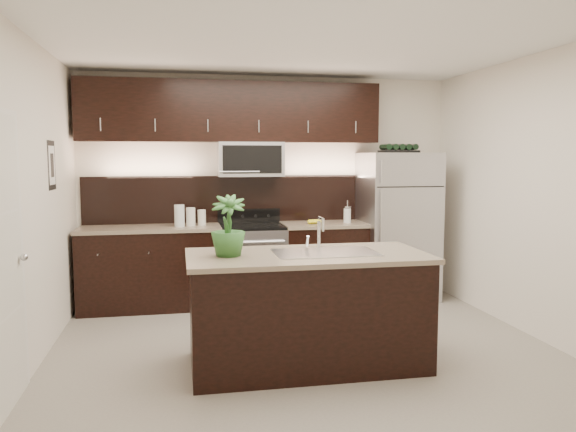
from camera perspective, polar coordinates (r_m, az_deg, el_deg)
The scene contains 12 objects.
ground at distance 5.22m, azimuth 1.61°, elevation -13.32°, with size 4.50×4.50×0.00m, color gray.
room_walls at distance 4.86m, azimuth 0.49°, elevation 5.65°, with size 4.52×4.02×2.71m.
counter_run at distance 6.64m, azimuth -5.44°, elevation -4.92°, with size 3.51×0.65×0.94m.
upper_fixtures at distance 6.68m, azimuth -5.48°, elevation 9.52°, with size 3.49×0.40×1.66m.
island at distance 4.71m, azimuth 1.95°, elevation -9.45°, with size 1.96×0.96×0.94m.
sink_faucet at distance 4.65m, azimuth 3.75°, elevation -3.54°, with size 0.84×0.50×0.28m.
refrigerator at distance 6.99m, azimuth 11.03°, elevation -0.98°, with size 0.86×0.77×1.78m, color #B2B2B7.
wine_rack at distance 6.94m, azimuth 11.18°, elevation 6.72°, with size 0.44×0.27×0.10m.
plant at distance 4.48m, azimuth -6.11°, elevation -0.99°, with size 0.27×0.27×0.49m, color #2C6026.
canisters at distance 6.52m, azimuth -10.13°, elevation -0.04°, with size 0.36×0.20×0.25m.
french_press at distance 6.78m, azimuth 6.04°, elevation 0.13°, with size 0.09×0.09×0.26m.
bananas at distance 6.63m, azimuth 2.21°, elevation -0.57°, with size 0.18×0.14×0.06m, color yellow.
Camera 1 is at (-1.08, -4.80, 1.73)m, focal length 35.00 mm.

